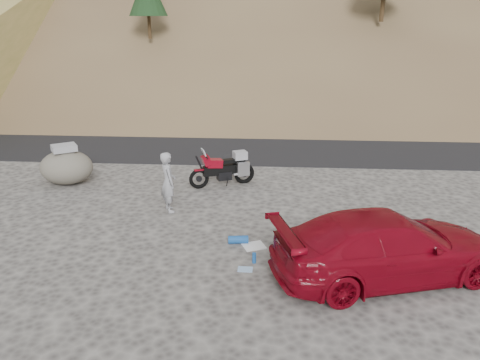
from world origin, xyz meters
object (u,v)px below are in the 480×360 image
at_px(motorcycle, 225,169).
at_px(man, 170,210).
at_px(boulder, 66,167).
at_px(red_car, 384,276).

distance_m(motorcycle, man, 2.70).
bearing_deg(motorcycle, boulder, 157.95).
distance_m(red_car, boulder, 10.67).
xyz_separation_m(man, red_car, (5.35, -3.24, 0.00)).
distance_m(motorcycle, red_car, 6.79).
xyz_separation_m(man, boulder, (-3.88, 2.08, 0.57)).
relative_size(motorcycle, man, 1.21).
bearing_deg(man, red_car, -148.79).
distance_m(motorcycle, boulder, 5.27).
bearing_deg(motorcycle, man, -145.55).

